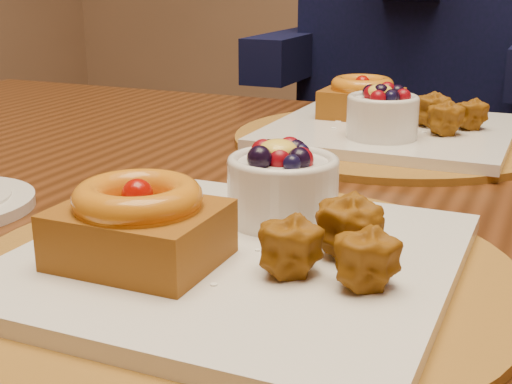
# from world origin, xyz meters

# --- Properties ---
(dining_table) EXTENTS (1.60, 0.90, 0.76)m
(dining_table) POSITION_xyz_m (-0.02, -0.02, 0.68)
(dining_table) COLOR #351909
(dining_table) RESTS_ON ground
(place_setting_near) EXTENTS (0.38, 0.38, 0.08)m
(place_setting_near) POSITION_xyz_m (-0.02, -0.24, 0.78)
(place_setting_near) COLOR brown
(place_setting_near) RESTS_ON dining_table
(place_setting_far) EXTENTS (0.38, 0.38, 0.08)m
(place_setting_far) POSITION_xyz_m (-0.02, 0.19, 0.78)
(place_setting_far) COLOR brown
(place_setting_far) RESTS_ON dining_table
(chair_far) EXTENTS (0.64, 0.64, 1.02)m
(chair_far) POSITION_xyz_m (-0.09, 0.92, 0.56)
(chair_far) COLOR black
(chair_far) RESTS_ON ground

